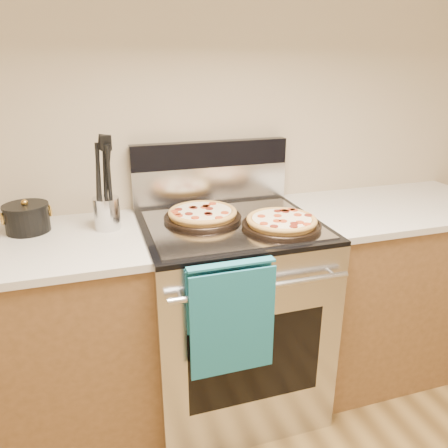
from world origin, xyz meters
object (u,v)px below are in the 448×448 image
object	(u,v)px
range_body	(230,317)
pepperoni_pizza_front	(282,222)
pepperoni_pizza_back	(203,214)
utensil_crock	(107,213)
saucepan	(27,219)

from	to	relation	value
range_body	pepperoni_pizza_front	distance (m)	0.55
pepperoni_pizza_back	utensil_crock	world-z (taller)	utensil_crock
range_body	pepperoni_pizza_back	distance (m)	0.51
utensil_crock	saucepan	bearing A→B (deg)	168.55
range_body	utensil_crock	distance (m)	0.74
range_body	pepperoni_pizza_front	xyz separation A→B (m)	(0.18, -0.13, 0.50)
pepperoni_pizza_back	range_body	bearing A→B (deg)	-29.28
pepperoni_pizza_front	utensil_crock	world-z (taller)	utensil_crock
range_body	utensil_crock	bearing A→B (deg)	167.18
range_body	saucepan	distance (m)	0.99
saucepan	utensil_crock	bearing A→B (deg)	-11.45
range_body	saucepan	xyz separation A→B (m)	(-0.82, 0.18, 0.51)
utensil_crock	saucepan	size ratio (longest dim) A/B	0.77
pepperoni_pizza_front	utensil_crock	bearing A→B (deg)	160.34
pepperoni_pizza_back	utensil_crock	xyz separation A→B (m)	(-0.40, 0.05, 0.03)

